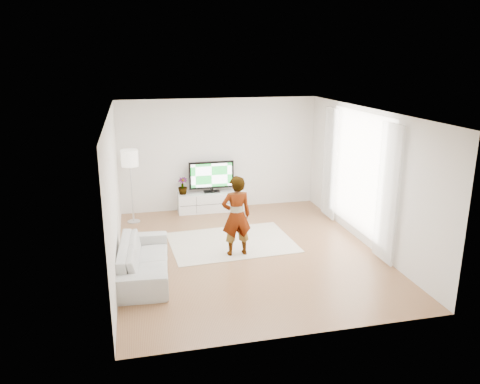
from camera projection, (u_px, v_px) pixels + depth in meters
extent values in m
plane|color=olive|center=(247.00, 252.00, 9.38)|extent=(6.00, 6.00, 0.00)
plane|color=white|center=(248.00, 112.00, 8.60)|extent=(6.00, 6.00, 0.00)
cube|color=silver|center=(114.00, 193.00, 8.45)|extent=(0.02, 6.00, 2.80)
cube|color=silver|center=(367.00, 178.00, 9.53)|extent=(0.02, 6.00, 2.80)
cube|color=silver|center=(219.00, 154.00, 11.80)|extent=(5.00, 0.02, 2.80)
cube|color=silver|center=(302.00, 243.00, 6.18)|extent=(5.00, 0.02, 2.80)
cube|color=white|center=(359.00, 172.00, 9.79)|extent=(0.01, 2.60, 2.50)
cube|color=white|center=(387.00, 194.00, 8.58)|extent=(0.04, 0.70, 2.60)
cube|color=white|center=(330.00, 163.00, 11.02)|extent=(0.04, 0.70, 2.60)
cube|color=silver|center=(212.00, 201.00, 11.85)|extent=(1.73, 0.49, 0.49)
cube|color=black|center=(214.00, 204.00, 11.62)|extent=(1.67, 0.00, 0.01)
cube|color=black|center=(197.00, 206.00, 11.52)|extent=(0.01, 0.00, 0.43)
cube|color=black|center=(231.00, 203.00, 11.71)|extent=(0.01, 0.00, 0.43)
cube|color=black|center=(212.00, 192.00, 11.80)|extent=(0.40, 0.22, 0.02)
cube|color=black|center=(212.00, 190.00, 11.79)|extent=(0.08, 0.05, 0.08)
cube|color=black|center=(211.00, 175.00, 11.68)|extent=(1.13, 0.06, 0.69)
cube|color=#17912E|center=(212.00, 175.00, 11.65)|extent=(1.03, 0.01, 0.59)
cube|color=white|center=(241.00, 186.00, 11.91)|extent=(0.09, 0.18, 0.23)
cube|color=#4CB2FF|center=(242.00, 186.00, 11.82)|extent=(0.01, 0.00, 0.13)
imported|color=#3F7238|center=(183.00, 186.00, 11.56)|extent=(0.29, 0.29, 0.42)
cube|color=beige|center=(232.00, 242.00, 9.86)|extent=(2.64, 1.97, 0.01)
imported|color=#334772|center=(236.00, 216.00, 9.04)|extent=(0.60, 0.40, 1.60)
imported|color=beige|center=(144.00, 259.00, 8.30)|extent=(0.97, 2.18, 0.62)
cylinder|color=silver|center=(134.00, 221.00, 11.09)|extent=(0.30, 0.30, 0.02)
cylinder|color=silver|center=(132.00, 194.00, 10.90)|extent=(0.04, 0.04, 1.34)
cylinder|color=white|center=(130.00, 158.00, 10.66)|extent=(0.39, 0.39, 0.37)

